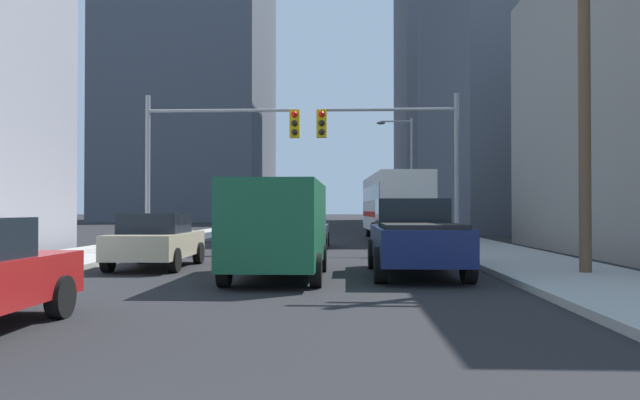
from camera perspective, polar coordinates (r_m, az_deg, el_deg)
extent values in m
cube|color=#9E9E99|center=(53.42, -7.09, -2.50)|extent=(3.43, 160.00, 0.15)
cube|color=#9E9E99|center=(52.98, 8.03, -2.51)|extent=(3.43, 160.00, 0.15)
cube|color=silver|center=(33.81, 6.68, -0.29)|extent=(2.95, 11.59, 2.90)
cube|color=black|center=(33.74, 4.54, 0.60)|extent=(0.44, 10.57, 0.80)
cube|color=red|center=(33.73, 4.54, -1.27)|extent=(0.43, 10.57, 0.28)
cylinder|color=black|center=(37.77, 4.43, -2.55)|extent=(0.32, 1.00, 1.00)
cylinder|color=black|center=(37.94, 7.98, -2.53)|extent=(0.32, 1.00, 1.00)
cylinder|color=black|center=(30.54, 4.95, -2.95)|extent=(0.32, 1.00, 1.00)
cylinder|color=black|center=(30.74, 9.33, -2.93)|extent=(0.32, 1.00, 1.00)
cube|color=#141E4C|center=(15.79, 8.60, -3.84)|extent=(2.00, 5.40, 0.80)
cube|color=black|center=(16.73, 8.23, -1.10)|extent=(1.80, 1.80, 0.70)
cube|color=black|center=(14.43, 9.19, -2.33)|extent=(1.76, 2.38, 0.10)
cylinder|color=black|center=(17.46, 4.83, -4.87)|extent=(0.28, 0.80, 0.80)
cylinder|color=black|center=(17.65, 11.09, -4.82)|extent=(0.28, 0.80, 0.80)
cylinder|color=black|center=(14.02, 5.47, -5.87)|extent=(0.28, 0.80, 0.80)
cylinder|color=black|center=(14.25, 13.23, -5.76)|extent=(0.28, 0.80, 0.80)
cube|color=#195938|center=(14.89, -3.77, -2.06)|extent=(2.07, 5.23, 1.90)
cube|color=black|center=(17.48, -2.87, -0.51)|extent=(1.76, 0.04, 0.60)
cylinder|color=black|center=(16.71, -6.46, -5.19)|extent=(0.24, 0.72, 0.72)
cylinder|color=black|center=(16.53, 0.16, -5.24)|extent=(0.24, 0.72, 0.72)
cylinder|color=black|center=(13.44, -8.62, -6.25)|extent=(0.24, 0.72, 0.72)
cylinder|color=black|center=(13.22, -0.37, -6.35)|extent=(0.24, 0.72, 0.72)
cylinder|color=black|center=(10.30, -22.36, -8.08)|extent=(0.22, 0.64, 0.64)
cube|color=#C6B793|center=(18.21, -14.50, -3.91)|extent=(1.86, 4.22, 0.65)
cube|color=black|center=(18.04, -14.63, -2.03)|extent=(1.61, 1.92, 0.55)
cylinder|color=black|center=(19.77, -15.78, -4.60)|extent=(0.22, 0.64, 0.64)
cylinder|color=black|center=(19.30, -10.88, -4.71)|extent=(0.22, 0.64, 0.64)
cylinder|color=black|center=(17.24, -18.56, -5.15)|extent=(0.22, 0.64, 0.64)
cylinder|color=black|center=(16.70, -12.99, -5.31)|extent=(0.22, 0.64, 0.64)
cube|color=#B7BABF|center=(26.64, -1.32, -2.95)|extent=(1.89, 4.24, 0.65)
cube|color=black|center=(26.48, -1.34, -1.67)|extent=(1.62, 1.93, 0.55)
cylinder|color=black|center=(28.06, -2.92, -3.51)|extent=(0.22, 0.64, 0.64)
cylinder|color=black|center=(27.96, 0.62, -3.52)|extent=(0.22, 0.64, 0.64)
cylinder|color=black|center=(25.39, -3.47, -3.79)|extent=(0.22, 0.64, 0.64)
cylinder|color=black|center=(25.28, 0.44, -3.81)|extent=(0.22, 0.64, 0.64)
cube|color=maroon|center=(46.12, -4.12, -2.06)|extent=(1.84, 4.22, 0.65)
cube|color=black|center=(45.96, -4.14, -1.31)|extent=(1.60, 1.92, 0.55)
cylinder|color=black|center=(47.56, -4.98, -2.41)|extent=(0.22, 0.64, 0.64)
cylinder|color=black|center=(47.38, -2.90, -2.42)|extent=(0.22, 0.64, 0.64)
cylinder|color=black|center=(44.90, -5.41, -2.50)|extent=(0.22, 0.64, 0.64)
cylinder|color=black|center=(44.70, -3.21, -2.51)|extent=(0.22, 0.64, 0.64)
cylinder|color=gray|center=(25.12, -15.26, 2.32)|extent=(0.18, 0.18, 6.00)
cylinder|color=gray|center=(24.67, -8.91, 7.97)|extent=(5.65, 0.12, 0.12)
cube|color=gold|center=(24.21, -2.29, 6.87)|extent=(0.38, 0.30, 1.05)
sphere|color=red|center=(24.09, -2.32, 7.72)|extent=(0.24, 0.24, 0.24)
sphere|color=black|center=(24.04, -2.32, 6.92)|extent=(0.24, 0.24, 0.24)
sphere|color=black|center=(24.00, -2.32, 6.12)|extent=(0.24, 0.24, 0.24)
cylinder|color=gray|center=(24.32, 12.22, 2.41)|extent=(0.18, 0.18, 6.00)
cylinder|color=gray|center=(24.27, 6.22, 8.11)|extent=(5.09, 0.12, 0.12)
cube|color=gold|center=(24.15, 0.15, 6.89)|extent=(0.38, 0.30, 1.05)
sphere|color=red|center=(24.03, 0.13, 7.74)|extent=(0.24, 0.24, 0.24)
sphere|color=black|center=(23.99, 0.13, 6.94)|extent=(0.24, 0.24, 0.24)
sphere|color=black|center=(23.94, 0.13, 6.13)|extent=(0.24, 0.24, 0.24)
cylinder|color=brown|center=(16.47, 22.71, 10.55)|extent=(0.28, 0.28, 9.73)
cylinder|color=gray|center=(41.10, 8.27, 2.13)|extent=(0.16, 0.16, 7.50)
cylinder|color=gray|center=(41.35, 6.88, 7.05)|extent=(1.98, 0.10, 0.10)
ellipsoid|color=#4C4C51|center=(41.27, 5.50, 6.93)|extent=(0.56, 0.32, 0.20)
cube|color=#4C515B|center=(57.51, 21.85, 11.24)|extent=(22.54, 28.22, 27.21)
cube|color=#4C515B|center=(94.27, 12.31, 12.26)|extent=(16.55, 21.66, 45.90)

